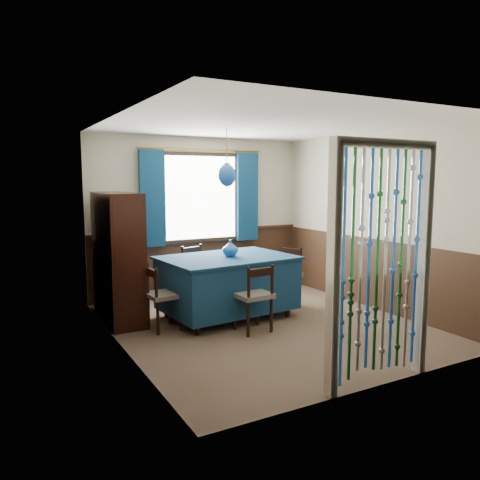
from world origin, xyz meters
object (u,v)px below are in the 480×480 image
dining_table (227,282)px  sideboard (118,276)px  chair_near (254,296)px  vase_table (230,249)px  pendant_lamp (227,175)px  bowl_shelf (126,233)px  chair_right (285,275)px  vase_sideboard (115,245)px  chair_far (199,273)px  chair_left (162,296)px

dining_table → sideboard: 1.44m
chair_near → vase_table: size_ratio=4.17×
pendant_lamp → bowl_shelf: size_ratio=3.42×
dining_table → sideboard: (-1.30, 0.61, 0.11)m
chair_near → chair_right: (0.96, 0.76, 0.02)m
vase_sideboard → chair_right: bearing=-22.3°
dining_table → chair_far: (-0.08, 0.78, -0.01)m
dining_table → chair_far: 0.78m
bowl_shelf → vase_table: bearing=-15.2°
chair_far → pendant_lamp: bearing=77.7°
bowl_shelf → sideboard: bearing=103.7°
chair_left → vase_table: vase_table is taller
sideboard → pendant_lamp: pendant_lamp is taller
chair_left → vase_table: (1.01, 0.11, 0.49)m
dining_table → sideboard: sideboard is taller
dining_table → vase_table: bearing=6.9°
chair_right → sideboard: 2.34m
chair_far → chair_near: bearing=75.0°
pendant_lamp → chair_right: bearing=3.5°
dining_table → chair_left: dining_table is taller
chair_left → pendant_lamp: bearing=91.9°
vase_table → vase_sideboard: 1.61m
chair_far → chair_left: chair_far is taller
chair_left → vase_table: size_ratio=4.03×
chair_near → pendant_lamp: pendant_lamp is taller
chair_near → chair_far: 1.48m
dining_table → chair_far: chair_far is taller
chair_near → bowl_shelf: size_ratio=3.77×
chair_near → vase_table: 0.86m
bowl_shelf → vase_sideboard: size_ratio=1.11×
chair_left → pendant_lamp: 1.75m
chair_far → pendant_lamp: 1.63m
chair_right → vase_sideboard: size_ratio=4.36×
dining_table → bowl_shelf: bowl_shelf is taller
chair_near → pendant_lamp: 1.61m
vase_table → pendant_lamp: bearing=-168.3°
vase_table → vase_sideboard: (-1.30, 0.96, 0.01)m
bowl_shelf → vase_sideboard: 0.65m
dining_table → chair_right: chair_right is taller
chair_near → chair_right: 1.23m
pendant_lamp → bowl_shelf: bearing=163.7°
dining_table → vase_table: vase_table is taller
chair_right → vase_sideboard: vase_sideboard is taller
sideboard → vase_table: size_ratio=8.37×
sideboard → vase_table: 1.52m
vase_sideboard → pendant_lamp: bearing=-37.8°
chair_right → vase_table: vase_table is taller
pendant_lamp → chair_far: bearing=95.7°
sideboard → vase_table: bearing=-22.8°
chair_near → chair_left: size_ratio=1.03×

